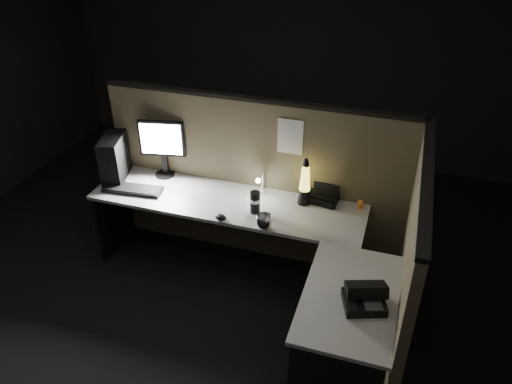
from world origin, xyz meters
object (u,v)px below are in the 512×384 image
(pc_tower, at_px, (114,158))
(keyboard, at_px, (133,189))
(monitor, at_px, (162,143))
(desk_phone, at_px, (364,297))
(lava_lamp, at_px, (305,185))

(pc_tower, xyz_separation_m, keyboard, (0.25, -0.16, -0.18))
(monitor, height_order, keyboard, monitor)
(monitor, height_order, desk_phone, monitor)
(desk_phone, bearing_deg, keyboard, 141.13)
(lava_lamp, height_order, desk_phone, lava_lamp)
(monitor, bearing_deg, pc_tower, -166.38)
(monitor, xyz_separation_m, lava_lamp, (1.30, -0.08, -0.15))
(pc_tower, distance_m, keyboard, 0.35)
(monitor, distance_m, keyboard, 0.48)
(keyboard, xyz_separation_m, lava_lamp, (1.44, 0.26, 0.16))
(pc_tower, relative_size, keyboard, 0.78)
(keyboard, bearing_deg, pc_tower, 140.80)
(lava_lamp, distance_m, desk_phone, 1.20)
(pc_tower, height_order, monitor, monitor)
(keyboard, xyz_separation_m, desk_phone, (2.06, -0.76, 0.05))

